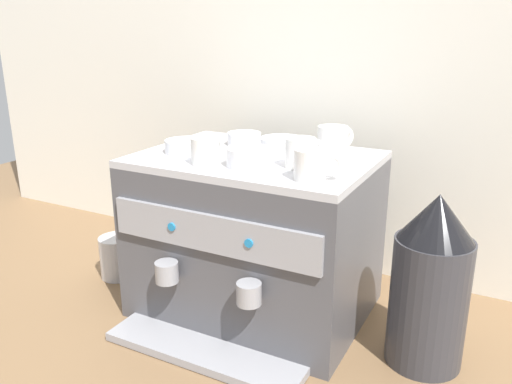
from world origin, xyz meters
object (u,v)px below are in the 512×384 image
(ceramic_bowl_2, at_px, (186,147))
(ceramic_bowl_3, at_px, (249,158))
(espresso_machine, at_px, (255,235))
(ceramic_cup_0, at_px, (206,151))
(coffee_grinder, at_px, (430,283))
(milk_pitcher, at_px, (118,257))
(ceramic_cup_3, at_px, (312,165))
(ceramic_cup_2, at_px, (334,140))
(ceramic_bowl_1, at_px, (244,139))
(ceramic_cup_1, at_px, (302,153))
(ceramic_bowl_0, at_px, (281,145))

(ceramic_bowl_2, height_order, ceramic_bowl_3, ceramic_bowl_3)
(espresso_machine, bearing_deg, ceramic_cup_0, -117.87)
(coffee_grinder, bearing_deg, milk_pitcher, -179.93)
(ceramic_cup_3, height_order, ceramic_bowl_3, ceramic_cup_3)
(ceramic_cup_3, height_order, milk_pitcher, ceramic_cup_3)
(ceramic_cup_2, bearing_deg, ceramic_cup_3, -80.44)
(ceramic_cup_3, bearing_deg, ceramic_bowl_1, 141.64)
(espresso_machine, distance_m, ceramic_bowl_1, 0.27)
(ceramic_cup_2, height_order, ceramic_cup_3, ceramic_cup_2)
(ceramic_cup_1, xyz_separation_m, coffee_grinder, (0.31, 0.01, -0.26))
(ceramic_bowl_0, bearing_deg, ceramic_cup_1, -47.01)
(espresso_machine, xyz_separation_m, ceramic_cup_1, (0.15, -0.05, 0.25))
(ceramic_bowl_3, bearing_deg, espresso_machine, 109.31)
(ceramic_bowl_1, relative_size, ceramic_bowl_2, 0.85)
(ceramic_bowl_1, relative_size, ceramic_bowl_3, 0.89)
(espresso_machine, bearing_deg, ceramic_cup_1, -17.52)
(ceramic_cup_3, height_order, ceramic_bowl_1, ceramic_cup_3)
(espresso_machine, xyz_separation_m, ceramic_bowl_1, (-0.09, 0.10, 0.23))
(ceramic_cup_1, relative_size, ceramic_cup_2, 0.92)
(ceramic_cup_2, bearing_deg, ceramic_bowl_1, -173.79)
(ceramic_cup_0, bearing_deg, espresso_machine, 62.13)
(ceramic_cup_2, distance_m, ceramic_cup_3, 0.26)
(ceramic_cup_0, height_order, ceramic_bowl_3, ceramic_cup_0)
(ceramic_bowl_0, bearing_deg, ceramic_bowl_2, -152.36)
(ceramic_cup_3, relative_size, coffee_grinder, 0.25)
(ceramic_bowl_2, bearing_deg, ceramic_bowl_1, 58.16)
(coffee_grinder, bearing_deg, ceramic_bowl_1, 166.52)
(ceramic_bowl_0, relative_size, milk_pitcher, 0.86)
(ceramic_cup_0, bearing_deg, ceramic_bowl_3, 14.90)
(ceramic_cup_2, xyz_separation_m, milk_pitcher, (-0.63, -0.16, -0.40))
(ceramic_bowl_0, height_order, milk_pitcher, ceramic_bowl_0)
(ceramic_cup_0, relative_size, ceramic_cup_3, 1.01)
(ceramic_cup_1, height_order, milk_pitcher, ceramic_cup_1)
(ceramic_bowl_1, bearing_deg, ceramic_cup_2, 6.21)
(ceramic_cup_1, relative_size, ceramic_bowl_0, 0.94)
(ceramic_cup_0, bearing_deg, milk_pitcher, 167.16)
(ceramic_bowl_1, height_order, ceramic_bowl_2, ceramic_bowl_1)
(ceramic_cup_1, bearing_deg, ceramic_bowl_0, 132.99)
(ceramic_cup_3, xyz_separation_m, ceramic_bowl_2, (-0.38, 0.08, -0.02))
(ceramic_bowl_3, bearing_deg, ceramic_bowl_1, 121.53)
(ceramic_cup_0, relative_size, ceramic_bowl_3, 0.98)
(espresso_machine, bearing_deg, coffee_grinder, -4.13)
(espresso_machine, xyz_separation_m, coffee_grinder, (0.46, -0.03, -0.01))
(ceramic_cup_2, relative_size, milk_pitcher, 0.88)
(ceramic_bowl_0, bearing_deg, ceramic_bowl_3, -92.94)
(ceramic_cup_0, distance_m, ceramic_cup_2, 0.34)
(ceramic_cup_2, bearing_deg, ceramic_bowl_3, -120.18)
(espresso_machine, bearing_deg, ceramic_cup_3, -32.96)
(ceramic_cup_3, xyz_separation_m, ceramic_bowl_1, (-0.29, 0.23, -0.02))
(ceramic_bowl_0, xyz_separation_m, coffee_grinder, (0.41, -0.10, -0.25))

